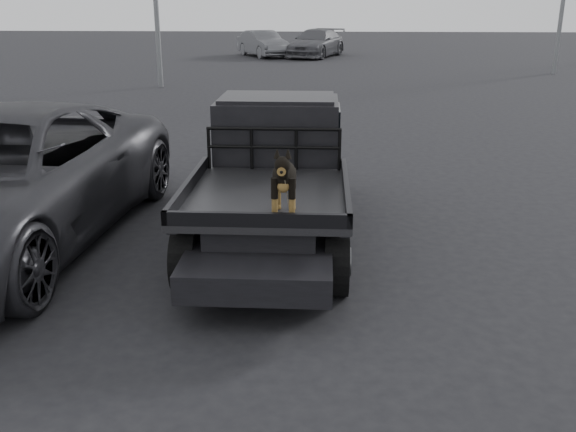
# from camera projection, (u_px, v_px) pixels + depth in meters

# --- Properties ---
(ground) EXTENTS (120.00, 120.00, 0.00)m
(ground) POSITION_uv_depth(u_px,v_px,m) (221.00, 311.00, 6.73)
(ground) COLOR black
(ground) RESTS_ON ground
(flatbed_ute) EXTENTS (2.00, 5.40, 0.92)m
(flatbed_ute) POSITION_uv_depth(u_px,v_px,m) (273.00, 206.00, 8.65)
(flatbed_ute) COLOR black
(flatbed_ute) RESTS_ON ground
(ute_cab) EXTENTS (1.72, 1.30, 0.88)m
(ute_cab) POSITION_uv_depth(u_px,v_px,m) (278.00, 126.00, 9.25)
(ute_cab) COLOR black
(ute_cab) RESTS_ON flatbed_ute
(headache_rack) EXTENTS (1.80, 0.08, 0.55)m
(headache_rack) POSITION_uv_depth(u_px,v_px,m) (274.00, 149.00, 8.60)
(headache_rack) COLOR black
(headache_rack) RESTS_ON flatbed_ute
(dog) EXTENTS (0.32, 0.60, 0.74)m
(dog) POSITION_uv_depth(u_px,v_px,m) (284.00, 181.00, 6.76)
(dog) COLOR black
(dog) RESTS_ON flatbed_ute
(distant_car_a) EXTENTS (3.34, 4.50, 1.42)m
(distant_car_a) POSITION_uv_depth(u_px,v_px,m) (263.00, 44.00, 35.86)
(distant_car_a) COLOR #515256
(distant_car_a) RESTS_ON ground
(distant_car_b) EXTENTS (3.66, 5.57, 1.50)m
(distant_car_b) POSITION_uv_depth(u_px,v_px,m) (316.00, 43.00, 35.71)
(distant_car_b) COLOR #4F5055
(distant_car_b) RESTS_ON ground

